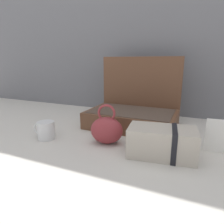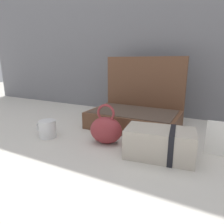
# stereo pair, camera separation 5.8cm
# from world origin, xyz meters

# --- Properties ---
(ground_plane) EXTENTS (6.00, 6.00, 0.00)m
(ground_plane) POSITION_xyz_m (0.00, 0.00, 0.00)
(ground_plane) COLOR beige
(back_wall) EXTENTS (3.20, 0.06, 1.40)m
(back_wall) POSITION_xyz_m (0.00, 0.58, 0.70)
(back_wall) COLOR slate
(back_wall) RESTS_ON ground_plane
(open_suitcase) EXTENTS (0.50, 0.33, 0.40)m
(open_suitcase) POSITION_xyz_m (0.06, 0.24, 0.09)
(open_suitcase) COLOR brown
(open_suitcase) RESTS_ON ground_plane
(teal_pouch_handbag) EXTENTS (0.17, 0.13, 0.19)m
(teal_pouch_handbag) POSITION_xyz_m (0.03, -0.07, 0.07)
(teal_pouch_handbag) COLOR maroon
(teal_pouch_handbag) RESTS_ON ground_plane
(cream_toiletry_bag) EXTENTS (0.28, 0.18, 0.12)m
(cream_toiletry_bag) POSITION_xyz_m (0.29, -0.10, 0.06)
(cream_toiletry_bag) COLOR #B2A899
(cream_toiletry_bag) RESTS_ON ground_plane
(coffee_mug) EXTENTS (0.12, 0.08, 0.09)m
(coffee_mug) POSITION_xyz_m (-0.28, -0.14, 0.04)
(coffee_mug) COLOR silver
(coffee_mug) RESTS_ON ground_plane
(info_card_left) EXTENTS (0.10, 0.01, 0.14)m
(info_card_left) POSITION_xyz_m (0.49, 0.02, 0.07)
(info_card_left) COLOR white
(info_card_left) RESTS_ON ground_plane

